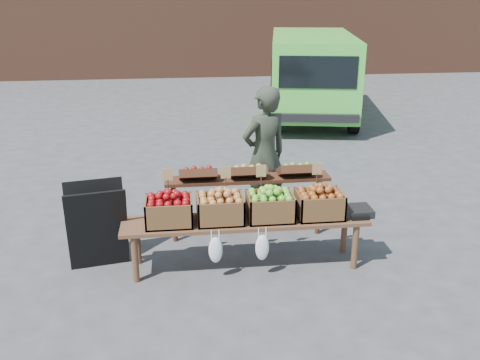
{
  "coord_description": "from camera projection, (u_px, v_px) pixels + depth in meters",
  "views": [
    {
      "loc": [
        -0.04,
        -5.24,
        3.0
      ],
      "look_at": [
        0.64,
        0.56,
        0.85
      ],
      "focal_mm": 40.0,
      "sensor_mm": 36.0,
      "label": 1
    }
  ],
  "objects": [
    {
      "name": "chalkboard_sign",
      "position": [
        97.0,
        226.0,
        5.89
      ],
      "size": [
        0.7,
        0.47,
        0.98
      ],
      "primitive_type": null,
      "rotation": [
        0.0,
        0.0,
        0.18
      ],
      "color": "black",
      "rests_on": "ground"
    },
    {
      "name": "display_bench",
      "position": [
        245.0,
        243.0,
        5.95
      ],
      "size": [
        2.7,
        0.56,
        0.57
      ],
      "primitive_type": null,
      "color": "brown",
      "rests_on": "ground"
    },
    {
      "name": "crate_red_apples",
      "position": [
        270.0,
        207.0,
        5.84
      ],
      "size": [
        0.5,
        0.4,
        0.28
      ],
      "primitive_type": null,
      "color": "#4E9629",
      "rests_on": "display_bench"
    },
    {
      "name": "weighing_scale",
      "position": [
        356.0,
        211.0,
        5.98
      ],
      "size": [
        0.34,
        0.3,
        0.08
      ],
      "primitive_type": "cube",
      "color": "black",
      "rests_on": "display_bench"
    },
    {
      "name": "back_table",
      "position": [
        248.0,
        199.0,
        6.56
      ],
      "size": [
        2.1,
        0.44,
        1.04
      ],
      "primitive_type": null,
      "color": "#3F2113",
      "rests_on": "ground"
    },
    {
      "name": "vendor",
      "position": [
        264.0,
        155.0,
        6.93
      ],
      "size": [
        0.78,
        0.67,
        1.81
      ],
      "primitive_type": "imported",
      "rotation": [
        0.0,
        0.0,
        3.57
      ],
      "color": "#2E3629",
      "rests_on": "ground"
    },
    {
      "name": "crate_russet_pears",
      "position": [
        220.0,
        209.0,
        5.78
      ],
      "size": [
        0.5,
        0.4,
        0.28
      ],
      "primitive_type": null,
      "color": "#AC943B",
      "rests_on": "display_bench"
    },
    {
      "name": "crate_green_apples",
      "position": [
        319.0,
        204.0,
        5.9
      ],
      "size": [
        0.5,
        0.4,
        0.28
      ],
      "primitive_type": null,
      "color": "#A44B1C",
      "rests_on": "display_bench"
    },
    {
      "name": "delivery_van",
      "position": [
        311.0,
        77.0,
        12.37
      ],
      "size": [
        2.72,
        4.58,
        1.92
      ],
      "primitive_type": null,
      "rotation": [
        0.0,
        0.0,
        -0.18
      ],
      "color": "#50D242",
      "rests_on": "ground"
    },
    {
      "name": "crate_golden_apples",
      "position": [
        169.0,
        211.0,
        5.72
      ],
      "size": [
        0.5,
        0.4,
        0.28
      ],
      "primitive_type": null,
      "color": "maroon",
      "rests_on": "display_bench"
    },
    {
      "name": "ground",
      "position": [
        188.0,
        271.0,
        5.92
      ],
      "size": [
        80.0,
        80.0,
        0.0
      ],
      "primitive_type": "plane",
      "color": "#47474A"
    }
  ]
}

